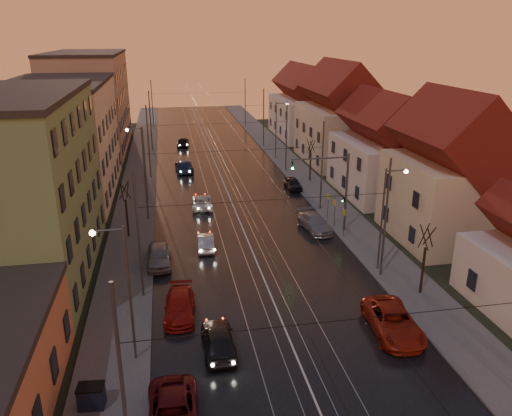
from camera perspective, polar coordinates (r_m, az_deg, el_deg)
ground at (r=28.61m, az=5.00°, el=-17.37°), size 160.00×160.00×0.00m
road at (r=64.63m, az=-4.25°, el=4.09°), size 16.00×120.00×0.04m
sidewalk_left at (r=64.40m, az=-13.14°, el=3.62°), size 4.00×120.00×0.15m
sidewalk_right at (r=66.36m, az=4.39°, el=4.54°), size 4.00×120.00×0.15m
tram_rail_0 at (r=64.44m, az=-6.20°, el=4.01°), size 0.06×120.00×0.03m
tram_rail_1 at (r=64.55m, az=-4.93°, el=4.08°), size 0.06×120.00×0.03m
tram_rail_2 at (r=64.71m, az=-3.57°, el=4.15°), size 0.06×120.00×0.03m
tram_rail_3 at (r=64.88m, az=-2.31°, el=4.22°), size 0.06×120.00×0.03m
apartment_left_1 at (r=39.13m, az=-26.32°, el=1.66°), size 10.00×18.00×13.00m
apartment_left_2 at (r=58.16m, az=-21.26°, el=7.14°), size 10.00×20.00×12.00m
apartment_left_3 at (r=81.39m, az=-18.42°, el=11.37°), size 10.00×24.00×14.00m
house_right_1 at (r=45.32m, az=21.28°, el=3.20°), size 8.67×10.20×10.80m
house_right_2 at (r=56.60m, az=14.50°, el=6.12°), size 9.18×12.24×9.20m
house_right_3 at (r=70.01m, az=9.53°, el=9.92°), size 9.18×14.28×11.50m
house_right_4 at (r=87.08m, az=5.51°, el=11.43°), size 9.18×16.32×10.00m
catenary_pole_l_0 at (r=20.50m, az=-15.01°, el=-19.32°), size 0.16×0.16×9.00m
catenary_pole_l_1 at (r=33.54m, az=-13.28°, el=-3.18°), size 0.16×0.16×9.00m
catenary_pole_r_1 at (r=36.69m, az=14.58°, el=-1.30°), size 0.16×0.16×9.00m
catenary_pole_l_2 at (r=47.75m, az=-12.58°, el=3.68°), size 0.16×0.16×9.00m
catenary_pole_r_2 at (r=50.01m, az=7.55°, el=4.69°), size 0.16×0.16×9.00m
catenary_pole_l_3 at (r=62.33m, az=-12.20°, el=7.36°), size 0.16×0.16×9.00m
catenary_pole_r_3 at (r=64.08m, az=3.49°, el=8.09°), size 0.16×0.16×9.00m
catenary_pole_l_4 at (r=77.07m, az=-11.96°, el=9.64°), size 0.16×0.16×9.00m
catenary_pole_r_4 at (r=78.49m, az=0.88°, el=10.23°), size 0.16×0.16×9.00m
catenary_pole_l_5 at (r=94.87m, az=-11.77°, el=11.44°), size 0.16×0.16×9.00m
catenary_pole_r_5 at (r=96.02m, az=-1.24°, el=11.93°), size 0.16×0.16×9.00m
street_lamp_0 at (r=27.07m, az=-15.00°, el=-8.12°), size 1.75×0.32×8.00m
street_lamp_1 at (r=37.61m, az=14.71°, el=-0.17°), size 1.75×0.32×8.00m
street_lamp_2 at (r=53.49m, az=-12.97°, el=5.76°), size 1.75×0.32×8.00m
street_lamp_3 at (r=70.81m, az=2.55°, el=9.51°), size 1.75×0.32×8.00m
traffic_light_mast at (r=44.32m, az=9.13°, el=2.82°), size 5.30×0.32×7.20m
bare_tree_0 at (r=44.64m, az=-14.57°, el=-0.31°), size 1.09×1.09×5.11m
bare_tree_1 at (r=35.70m, az=18.63°, el=-5.82°), size 1.09×1.09×5.11m
bare_tree_2 at (r=60.28m, az=6.25°, el=5.31°), size 1.09×1.09×5.11m
driving_car_0 at (r=29.16m, az=-4.31°, el=-14.75°), size 1.80×4.41×1.50m
driving_car_1 at (r=41.81m, az=-5.75°, el=-3.88°), size 1.50×3.81×1.23m
driving_car_2 at (r=51.59m, az=-6.20°, el=0.70°), size 2.24×4.53×1.23m
driving_car_3 at (r=65.37m, az=-8.20°, el=4.78°), size 2.37×5.30×1.51m
driving_car_4 at (r=80.31m, az=-8.35°, el=7.50°), size 2.18×4.43×1.45m
parked_left_1 at (r=24.80m, az=-9.45°, el=-22.29°), size 2.45×5.15×1.42m
parked_left_2 at (r=32.66m, az=-8.73°, el=-11.01°), size 2.22×4.78×1.35m
parked_left_3 at (r=39.54m, az=-11.05°, el=-5.34°), size 1.83×4.50×1.53m
parked_right_0 at (r=31.67m, az=15.38°, el=-12.38°), size 3.02×5.75×1.55m
parked_right_1 at (r=45.76m, az=6.74°, el=-1.67°), size 2.48×5.08×1.42m
parked_right_2 at (r=57.53m, az=4.25°, el=2.79°), size 1.61×3.86×1.31m
dumpster at (r=26.60m, az=-18.29°, el=-19.82°), size 1.27×0.91×1.10m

